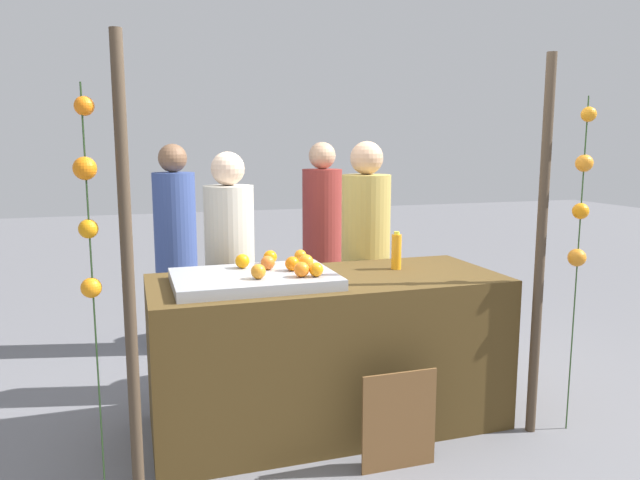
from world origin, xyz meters
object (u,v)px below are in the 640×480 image
orange_0 (301,256)px  vendor_right (365,271)px  juice_bottle (396,251)px  chalkboard_sign (399,421)px  stall_counter (328,351)px  orange_1 (242,261)px  vendor_left (230,283)px

orange_0 → vendor_right: size_ratio=0.04×
juice_bottle → chalkboard_sign: size_ratio=0.44×
chalkboard_sign → orange_0: bearing=109.5°
stall_counter → vendor_right: 0.83m
orange_1 → orange_0: bearing=11.9°
vendor_left → chalkboard_sign: bearing=-62.3°
orange_0 → vendor_left: vendor_left is taller
stall_counter → orange_0: 0.60m
orange_0 → chalkboard_sign: size_ratio=0.14×
stall_counter → orange_0: (-0.11, 0.21, 0.55)m
chalkboard_sign → vendor_left: size_ratio=0.33×
stall_counter → orange_1: orange_1 is taller
orange_0 → chalkboard_sign: (0.29, -0.82, -0.74)m
orange_1 → vendor_right: (0.96, 0.46, -0.21)m
vendor_left → vendor_right: size_ratio=0.96×
juice_bottle → vendor_right: vendor_right is taller
orange_1 → chalkboard_sign: orange_1 is taller
juice_bottle → vendor_left: vendor_left is taller
juice_bottle → stall_counter: bearing=-168.5°
stall_counter → vendor_right: vendor_right is taller
stall_counter → vendor_left: (-0.47, 0.64, 0.31)m
orange_0 → chalkboard_sign: bearing=-70.5°
chalkboard_sign → vendor_right: vendor_right is taller
orange_1 → vendor_right: bearing=25.8°
stall_counter → vendor_right: size_ratio=1.21×
stall_counter → vendor_right: (0.48, 0.59, 0.34)m
chalkboard_sign → vendor_right: 1.35m
stall_counter → vendor_left: size_ratio=1.26×
stall_counter → chalkboard_sign: size_ratio=3.82×
orange_0 → juice_bottle: 0.60m
orange_0 → juice_bottle: juice_bottle is taller
vendor_left → stall_counter: bearing=-53.4°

